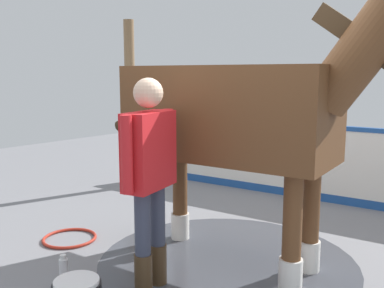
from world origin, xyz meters
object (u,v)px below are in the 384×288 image
horse (242,116)px  handler (149,169)px  hose_coil (70,238)px  bottle_shampoo (64,268)px

horse → handler: size_ratio=1.86×
handler → hose_coil: 1.82m
handler → bottle_shampoo: (0.39, -0.72, -0.94)m
horse → handler: 1.02m
hose_coil → handler: bearing=82.8°
horse → hose_coil: bearing=-165.7°
handler → horse: bearing=-121.9°
handler → bottle_shampoo: 1.24m
bottle_shampoo → hose_coil: bearing=-126.7°
bottle_shampoo → hose_coil: bottle_shampoo is taller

